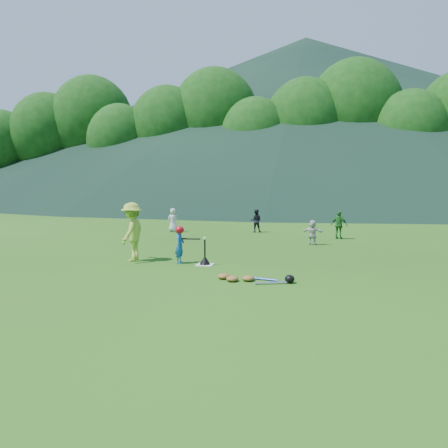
# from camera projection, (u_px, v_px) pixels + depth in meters

# --- Properties ---
(ground) EXTENTS (120.00, 120.00, 0.00)m
(ground) POSITION_uv_depth(u_px,v_px,m) (205.00, 265.00, 11.98)
(ground) COLOR #214F12
(ground) RESTS_ON ground
(home_plate) EXTENTS (0.45, 0.45, 0.02)m
(home_plate) POSITION_uv_depth(u_px,v_px,m) (205.00, 265.00, 11.98)
(home_plate) COLOR silver
(home_plate) RESTS_ON ground
(baseball) EXTENTS (0.08, 0.08, 0.08)m
(baseball) POSITION_uv_depth(u_px,v_px,m) (205.00, 238.00, 11.91)
(baseball) COLOR white
(baseball) RESTS_ON batting_tee
(batter_child) EXTENTS (0.25, 0.38, 1.02)m
(batter_child) POSITION_uv_depth(u_px,v_px,m) (180.00, 245.00, 12.21)
(batter_child) COLOR #165397
(batter_child) RESTS_ON ground
(adult_coach) EXTENTS (0.65, 1.11, 1.69)m
(adult_coach) POSITION_uv_depth(u_px,v_px,m) (132.00, 232.00, 12.57)
(adult_coach) COLOR #9BBD37
(adult_coach) RESTS_ON ground
(fielder_a) EXTENTS (0.59, 0.44, 1.08)m
(fielder_a) POSITION_uv_depth(u_px,v_px,m) (173.00, 220.00, 20.00)
(fielder_a) COLOR #BEBEBE
(fielder_a) RESTS_ON ground
(fielder_b) EXTENTS (0.53, 0.42, 1.04)m
(fielder_b) POSITION_uv_depth(u_px,v_px,m) (256.00, 221.00, 19.83)
(fielder_b) COLOR black
(fielder_b) RESTS_ON ground
(fielder_c) EXTENTS (0.71, 0.48, 1.12)m
(fielder_c) POSITION_uv_depth(u_px,v_px,m) (339.00, 225.00, 17.47)
(fielder_c) COLOR #1F6921
(fielder_c) RESTS_ON ground
(fielder_d) EXTENTS (0.85, 0.32, 0.91)m
(fielder_d) POSITION_uv_depth(u_px,v_px,m) (313.00, 232.00, 15.84)
(fielder_d) COLOR #B9B9B9
(fielder_d) RESTS_ON ground
(batting_tee) EXTENTS (0.30, 0.30, 0.68)m
(batting_tee) POSITION_uv_depth(u_px,v_px,m) (205.00, 260.00, 11.97)
(batting_tee) COLOR black
(batting_tee) RESTS_ON home_plate
(batter_gear) EXTENTS (0.73, 0.26, 0.38)m
(batter_gear) POSITION_uv_depth(u_px,v_px,m) (180.00, 231.00, 12.17)
(batter_gear) COLOR #AC0B14
(batter_gear) RESTS_ON ground
(equipment_pile) EXTENTS (1.80, 0.63, 0.19)m
(equipment_pile) POSITION_uv_depth(u_px,v_px,m) (248.00, 278.00, 10.04)
(equipment_pile) COLOR olive
(equipment_pile) RESTS_ON ground
(outfield_fence) EXTENTS (70.07, 0.08, 1.33)m
(outfield_fence) POSITION_uv_depth(u_px,v_px,m) (284.00, 200.00, 39.17)
(outfield_fence) COLOR gray
(outfield_fence) RESTS_ON ground
(tree_line) EXTENTS (70.04, 11.40, 14.82)m
(tree_line) POSITION_uv_depth(u_px,v_px,m) (291.00, 123.00, 44.08)
(tree_line) COLOR #382314
(tree_line) RESTS_ON ground
(distant_hills) EXTENTS (155.00, 140.00, 32.00)m
(distant_hills) POSITION_uv_depth(u_px,v_px,m) (268.00, 122.00, 91.78)
(distant_hills) COLOR black
(distant_hills) RESTS_ON ground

